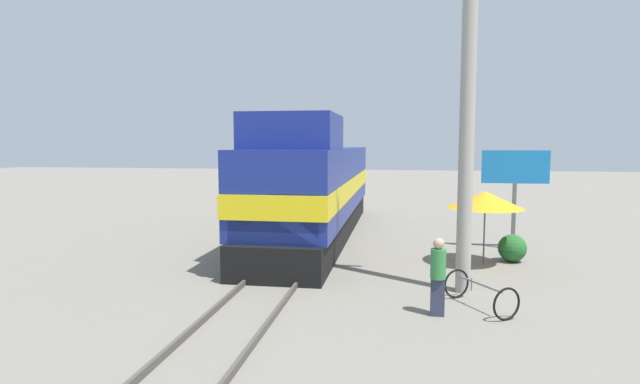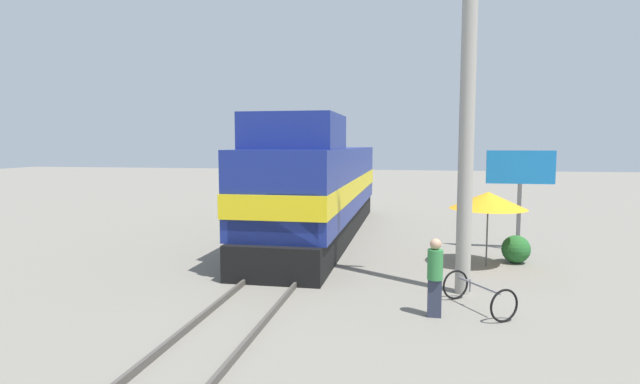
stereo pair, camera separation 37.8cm
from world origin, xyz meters
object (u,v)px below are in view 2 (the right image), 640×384
(locomotive, at_px, (319,189))
(utility_pole, at_px, (468,76))
(person_bystander, at_px, (435,274))
(bicycle, at_px, (478,294))
(billboard_sign, at_px, (520,174))
(vendor_umbrella, at_px, (488,200))

(locomotive, xyz_separation_m, utility_pole, (5.06, -6.83, 3.51))
(person_bystander, xyz_separation_m, bicycle, (1.01, 0.64, -0.58))
(utility_pole, distance_m, billboard_sign, 6.78)
(vendor_umbrella, bearing_deg, locomotive, 148.44)
(bicycle, bearing_deg, vendor_umbrella, -131.48)
(vendor_umbrella, height_order, bicycle, vendor_umbrella)
(vendor_umbrella, relative_size, billboard_sign, 0.66)
(utility_pole, height_order, person_bystander, utility_pole)
(person_bystander, bearing_deg, vendor_umbrella, 70.52)
(vendor_umbrella, xyz_separation_m, person_bystander, (-1.79, -5.07, -1.12))
(locomotive, height_order, utility_pole, utility_pole)
(utility_pole, xyz_separation_m, billboard_sign, (2.44, 5.70, -2.75))
(locomotive, relative_size, bicycle, 8.10)
(utility_pole, bearing_deg, person_bystander, -111.79)
(utility_pole, xyz_separation_m, vendor_umbrella, (1.01, 3.11, -3.43))
(billboard_sign, bearing_deg, locomotive, 171.38)
(vendor_umbrella, relative_size, bicycle, 1.25)
(billboard_sign, bearing_deg, person_bystander, -112.85)
(utility_pole, xyz_separation_m, bicycle, (0.22, -1.32, -5.13))
(utility_pole, bearing_deg, bicycle, -80.37)
(utility_pole, bearing_deg, locomotive, 126.51)
(bicycle, bearing_deg, locomotive, -88.51)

